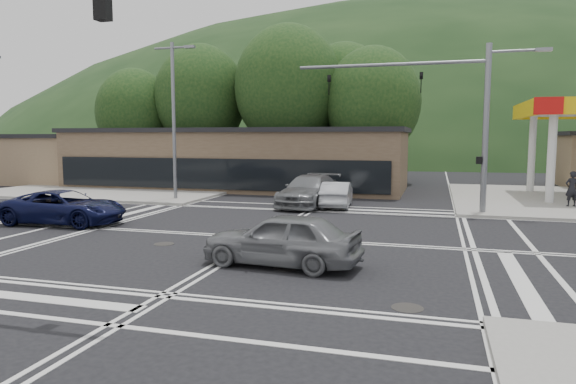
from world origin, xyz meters
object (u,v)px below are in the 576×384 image
(car_blue_west, at_px, (64,207))
(car_northbound, at_px, (309,191))
(pedestrian, at_px, (572,189))
(car_grey_center, at_px, (282,239))
(car_queue_b, at_px, (377,181))
(car_queue_a, at_px, (337,194))

(car_blue_west, xyz_separation_m, car_northbound, (8.65, 8.50, 0.10))
(car_blue_west, relative_size, car_northbound, 0.92)
(car_northbound, height_order, pedestrian, pedestrian)
(car_grey_center, relative_size, car_queue_b, 0.97)
(car_queue_a, bearing_deg, car_grey_center, 88.23)
(car_blue_west, xyz_separation_m, car_queue_b, (11.43, 16.02, 0.08))
(car_blue_west, xyz_separation_m, car_queue_a, (10.15, 8.50, -0.05))
(car_queue_b, distance_m, car_northbound, 8.02)
(car_queue_b, xyz_separation_m, car_northbound, (-2.78, -7.52, 0.02))
(car_blue_west, bearing_deg, car_grey_center, -114.34)
(car_northbound, bearing_deg, car_grey_center, -74.31)
(car_northbound, bearing_deg, car_queue_a, 5.42)
(car_queue_a, xyz_separation_m, car_queue_b, (1.28, 7.52, 0.13))
(car_blue_west, bearing_deg, car_queue_b, -38.85)
(car_grey_center, bearing_deg, car_blue_west, -105.94)
(car_queue_b, distance_m, pedestrian, 11.60)
(car_blue_west, relative_size, pedestrian, 2.87)
(car_blue_west, bearing_deg, pedestrian, -66.67)
(car_northbound, xyz_separation_m, pedestrian, (13.22, 2.48, 0.23))
(pedestrian, bearing_deg, car_queue_b, -43.55)
(car_queue_a, height_order, car_northbound, car_northbound)
(car_queue_b, relative_size, car_northbound, 0.83)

